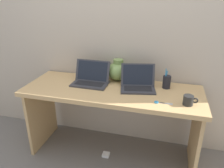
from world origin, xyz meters
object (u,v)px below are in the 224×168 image
green_vase (118,71)px  power_brick (106,155)px  coffee_mug (188,100)px  pen_cup (167,82)px  scissors (160,103)px  laptop_left (91,78)px  laptop_right (138,82)px

green_vase → power_brick: size_ratio=3.20×
coffee_mug → power_brick: coffee_mug is taller
pen_cup → scissors: bearing=-96.5°
coffee_mug → laptop_left: bearing=166.0°
green_vase → coffee_mug: (0.67, -0.39, -0.06)m
laptop_left → green_vase: same height
laptop_left → green_vase: 0.29m
coffee_mug → scissors: bearing=-172.8°
power_brick → green_vase: bearing=81.6°
laptop_left → pen_cup: (0.72, 0.07, 0.00)m
coffee_mug → power_brick: (-0.72, 0.07, -0.76)m
green_vase → coffee_mug: bearing=-30.0°
green_vase → scissors: bearing=-42.5°
laptop_right → scissors: size_ratio=2.40×
laptop_left → power_brick: bearing=-39.6°
coffee_mug → pen_cup: bearing=121.6°
coffee_mug → pen_cup: pen_cup is taller
laptop_left → coffee_mug: bearing=-14.0°
laptop_left → scissors: (0.68, -0.25, -0.05)m
laptop_left → power_brick: 0.82m
laptop_right → coffee_mug: 0.50m
coffee_mug → scissors: 0.22m
green_vase → coffee_mug: size_ratio=1.92×
laptop_right → scissors: (0.22, -0.25, -0.05)m
laptop_right → scissors: 0.34m
coffee_mug → green_vase: bearing=150.0°
pen_cup → power_brick: bearing=-157.1°
scissors → green_vase: bearing=137.5°
laptop_left → scissors: laptop_left is taller
green_vase → pen_cup: green_vase is taller
laptop_left → pen_cup: bearing=5.6°
coffee_mug → power_brick: 1.05m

